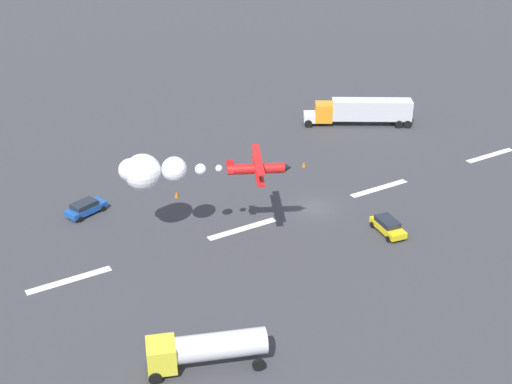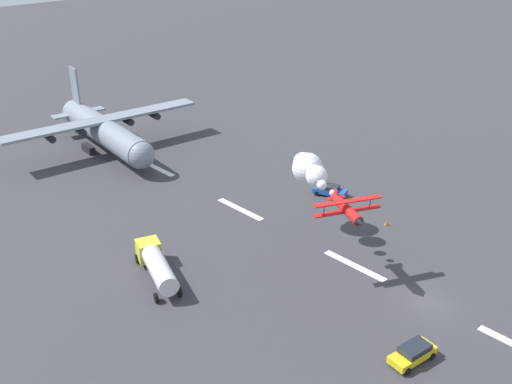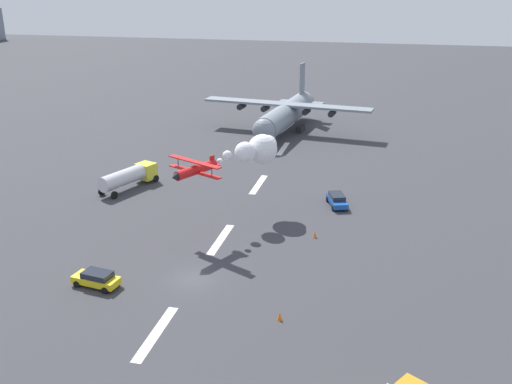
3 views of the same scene
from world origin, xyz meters
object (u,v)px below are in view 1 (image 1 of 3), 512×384
(followme_car_yellow, at_px, (86,208))
(traffic_cone_near, at_px, (304,164))
(traffic_cone_far, at_px, (177,194))
(stunt_biplane_red, at_px, (160,171))
(fuel_tanker_truck, at_px, (205,348))
(airport_staff_sedan, at_px, (388,226))
(semi_truck_orange, at_px, (362,110))

(followme_car_yellow, distance_m, traffic_cone_near, 27.39)
(followme_car_yellow, bearing_deg, traffic_cone_far, 172.12)
(stunt_biplane_red, height_order, followme_car_yellow, stunt_biplane_red)
(fuel_tanker_truck, xyz_separation_m, traffic_cone_near, (-27.18, -26.38, -1.37))
(fuel_tanker_truck, distance_m, airport_staff_sedan, 26.93)
(semi_truck_orange, distance_m, fuel_tanker_truck, 54.35)
(semi_truck_orange, distance_m, airport_staff_sedan, 30.60)
(fuel_tanker_truck, xyz_separation_m, airport_staff_sedan, (-25.52, -8.56, -0.93))
(airport_staff_sedan, distance_m, traffic_cone_far, 24.09)
(airport_staff_sedan, distance_m, traffic_cone_near, 17.90)
(airport_staff_sedan, height_order, traffic_cone_near, airport_staff_sedan)
(followme_car_yellow, xyz_separation_m, traffic_cone_far, (-10.17, 1.41, -0.44))
(followme_car_yellow, relative_size, airport_staff_sedan, 1.02)
(semi_truck_orange, xyz_separation_m, traffic_cone_near, (15.12, 7.73, -1.76))
(fuel_tanker_truck, distance_m, traffic_cone_far, 28.85)
(fuel_tanker_truck, bearing_deg, semi_truck_orange, -141.12)
(followme_car_yellow, bearing_deg, stunt_biplane_red, 117.18)
(traffic_cone_far, bearing_deg, airport_staff_sedan, 129.99)
(followme_car_yellow, bearing_deg, fuel_tanker_truck, 90.27)
(stunt_biplane_red, height_order, traffic_cone_far, stunt_biplane_red)
(followme_car_yellow, bearing_deg, airport_staff_sedan, 142.26)
(semi_truck_orange, relative_size, airport_staff_sedan, 3.05)
(fuel_tanker_truck, height_order, traffic_cone_far, fuel_tanker_truck)
(stunt_biplane_red, xyz_separation_m, traffic_cone_far, (-5.16, -8.35, -7.62))
(semi_truck_orange, height_order, traffic_cone_far, semi_truck_orange)
(airport_staff_sedan, bearing_deg, stunt_biplane_red, -26.07)
(traffic_cone_far, bearing_deg, followme_car_yellow, -7.88)
(semi_truck_orange, xyz_separation_m, airport_staff_sedan, (16.79, 25.56, -1.32))
(traffic_cone_near, bearing_deg, followme_car_yellow, -4.26)
(stunt_biplane_red, distance_m, followme_car_yellow, 13.12)
(stunt_biplane_red, distance_m, fuel_tanker_truck, 20.27)
(stunt_biplane_red, distance_m, traffic_cone_near, 24.80)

